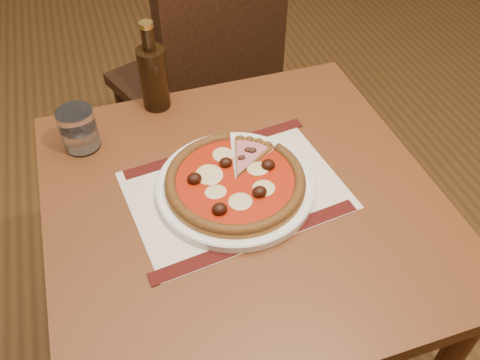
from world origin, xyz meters
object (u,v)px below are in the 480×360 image
Objects in this scene: chair_far at (206,75)px; pizza at (235,180)px; table at (243,228)px; plate at (235,187)px; water_glass at (79,129)px; bottle at (153,75)px.

chair_far is 0.76m from pizza.
chair_far is at bearing 81.48° from table.
plate is 0.38m from water_glass.
pizza is at bearing -123.83° from plate.
table is at bearing -73.45° from bottle.
pizza reaches higher than table.
table is 2.45× the size of plate.
bottle is at bearing 106.02° from pizza.
table is at bearing 59.86° from chair_far.
plate is 3.35× the size of water_glass.
pizza is (-0.00, -0.00, 0.02)m from plate.
table is at bearing -41.27° from water_glass.
bottle reaches higher than table.
water_glass is (-0.30, 0.26, 0.15)m from table.
chair_far is 3.33× the size of pizza.
table is 3.58× the size of bottle.
water_glass is 0.22m from bottle.
pizza reaches higher than plate.
bottle is at bearing 106.55° from table.
plate is 0.02m from pizza.
water_glass reaches higher than plate.
plate is at bearing -39.74° from water_glass.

